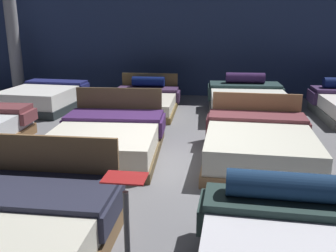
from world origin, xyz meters
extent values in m
cube|color=slate|center=(0.00, 0.00, -0.01)|extent=(18.00, 18.00, 0.02)
cube|color=navy|center=(0.00, 5.13, 1.75)|extent=(18.00, 0.06, 3.50)
cube|color=brown|center=(-1.16, -1.71, 0.45)|extent=(1.57, 0.05, 0.90)
cube|color=#292B3F|center=(-1.16, -2.10, 0.49)|extent=(1.65, 0.75, 0.05)
cube|color=#292B3F|center=(-0.33, -2.10, 0.35)|extent=(0.06, 0.74, 0.24)
cube|color=#263836|center=(1.21, -2.02, 0.48)|extent=(1.45, 0.53, 0.07)
cube|color=#263836|center=(0.48, -1.99, 0.33)|extent=(0.09, 0.48, 0.23)
cylinder|color=navy|center=(1.21, -1.99, 0.63)|extent=(1.07, 0.29, 0.25)
cube|color=brown|center=(-2.72, 0.88, 0.37)|extent=(0.10, 0.52, 0.20)
cube|color=brown|center=(-1.10, 0.17, 0.07)|extent=(1.74, 2.17, 0.15)
cube|color=silver|center=(-1.10, 0.17, 0.29)|extent=(1.67, 2.11, 0.29)
cube|color=brown|center=(-1.16, 1.21, 0.43)|extent=(1.53, 0.13, 0.87)
cube|color=#3F2257|center=(-1.14, 0.83, 0.47)|extent=(1.64, 0.79, 0.06)
cube|color=#3F2257|center=(-1.95, 0.78, 0.31)|extent=(0.10, 0.70, 0.25)
cube|color=#3F2257|center=(-0.34, 0.88, 0.31)|extent=(0.10, 0.70, 0.25)
cube|color=#936C47|center=(1.19, 0.17, 0.08)|extent=(1.62, 2.13, 0.16)
cube|color=silver|center=(1.19, 0.17, 0.32)|extent=(1.56, 2.07, 0.33)
cube|color=#936C47|center=(1.23, 1.21, 0.42)|extent=(1.47, 0.09, 0.84)
cube|color=brown|center=(1.22, 0.90, 0.52)|extent=(1.55, 0.62, 0.06)
cube|color=brown|center=(0.44, 0.92, 0.34)|extent=(0.07, 0.57, 0.29)
cube|color=brown|center=(1.99, 0.87, 0.34)|extent=(0.07, 0.57, 0.29)
cube|color=black|center=(-3.46, 2.94, 0.09)|extent=(1.59, 1.99, 0.18)
cube|color=white|center=(-3.46, 2.94, 0.35)|extent=(1.53, 1.93, 0.33)
cube|color=navy|center=(-3.42, 3.63, 0.54)|extent=(1.49, 0.56, 0.06)
cube|color=navy|center=(-4.16, 3.67, 0.38)|extent=(0.09, 0.48, 0.27)
cube|color=navy|center=(-2.68, 3.58, 0.38)|extent=(0.09, 0.48, 0.27)
cube|color=brown|center=(-1.12, 3.03, 0.07)|extent=(1.56, 2.16, 0.13)
cube|color=silver|center=(-1.12, 3.03, 0.25)|extent=(1.50, 2.10, 0.23)
cube|color=brown|center=(-1.15, 4.09, 0.37)|extent=(1.41, 0.08, 0.74)
cube|color=#402A4B|center=(-1.14, 3.76, 0.39)|extent=(1.50, 0.64, 0.07)
cube|color=#402A4B|center=(-1.89, 3.74, 0.23)|extent=(0.08, 0.60, 0.26)
cube|color=#402A4B|center=(-0.38, 3.78, 0.23)|extent=(0.08, 0.60, 0.26)
cylinder|color=#08144C|center=(-1.14, 3.86, 0.56)|extent=(0.80, 0.26, 0.24)
cube|color=#535554|center=(1.21, 2.94, 0.11)|extent=(1.71, 2.09, 0.21)
cube|color=white|center=(1.21, 2.94, 0.38)|extent=(1.65, 2.03, 0.34)
cube|color=#24393B|center=(1.18, 3.57, 0.58)|extent=(1.63, 0.77, 0.06)
cube|color=#24393B|center=(0.37, 3.53, 0.40)|extent=(0.10, 0.70, 0.30)
cube|color=#24393B|center=(1.99, 3.61, 0.40)|extent=(0.10, 0.70, 0.30)
cylinder|color=#361E4D|center=(1.18, 3.59, 0.74)|extent=(0.89, 0.28, 0.24)
cube|color=#3D2951|center=(2.71, 3.65, 0.33)|extent=(0.10, 0.64, 0.26)
cube|color=#B21E1E|center=(0.00, -2.88, 1.03)|extent=(0.28, 0.20, 0.01)
cylinder|color=#99999E|center=(-4.90, 4.42, 1.75)|extent=(0.32, 0.32, 3.50)
camera|label=1|loc=(0.58, -5.03, 2.01)|focal=39.45mm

